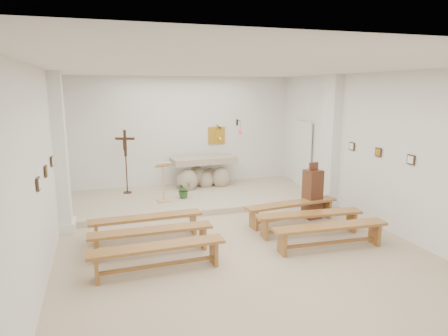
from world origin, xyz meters
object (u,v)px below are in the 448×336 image
object	(u,v)px
altar	(203,174)
crucifix_stand	(126,157)
lectern	(163,182)
donation_pedestal	(312,194)
bench_left_front	(146,222)
bench_right_third	(330,231)
bench_left_second	(151,235)
bench_right_front	(292,208)
bench_right_second	(309,218)
bench_left_third	(158,252)

from	to	relation	value
altar	crucifix_stand	world-z (taller)	crucifix_stand
lectern	crucifix_stand	size ratio (longest dim) A/B	0.60
donation_pedestal	altar	bearing A→B (deg)	111.66
bench_left_front	bench_right_third	distance (m)	3.79
bench_left_front	crucifix_stand	bearing A→B (deg)	90.31
lectern	bench_right_third	size ratio (longest dim) A/B	0.46
bench_left_second	bench_right_third	xyz separation A→B (m)	(3.40, -0.83, 0.00)
donation_pedestal	bench_right_front	size ratio (longest dim) A/B	0.58
bench_left_front	bench_right_front	world-z (taller)	same
altar	bench_left_second	size ratio (longest dim) A/B	0.85
bench_right_front	bench_left_second	distance (m)	3.50
altar	crucifix_stand	size ratio (longest dim) A/B	1.10
donation_pedestal	bench_left_second	distance (m)	4.18
bench_right_front	bench_right_second	world-z (taller)	same
bench_right_second	bench_left_third	bearing A→B (deg)	-161.59
crucifix_stand	bench_right_third	xyz separation A→B (m)	(3.56, -5.06, -0.84)
altar	bench_right_second	xyz separation A→B (m)	(1.26, -4.33, -0.16)
donation_pedestal	bench_right_front	distance (m)	0.71
bench_left_second	crucifix_stand	bearing A→B (deg)	91.85
donation_pedestal	bench_left_third	bearing A→B (deg)	-163.74
altar	donation_pedestal	distance (m)	3.83
bench_left_second	donation_pedestal	bearing A→B (deg)	13.83
crucifix_stand	bench_left_front	bearing A→B (deg)	-67.27
crucifix_stand	donation_pedestal	world-z (taller)	crucifix_stand
bench_left_front	bench_left_third	bearing A→B (deg)	-92.26
bench_right_front	bench_left_second	world-z (taller)	same
altar	donation_pedestal	bearing A→B (deg)	-64.90
altar	bench_left_second	xyz separation A→B (m)	(-2.14, -4.33, -0.16)
bench_left_third	lectern	bearing A→B (deg)	77.41
bench_left_third	bench_right_third	distance (m)	3.40
donation_pedestal	bench_left_second	bearing A→B (deg)	-174.15
crucifix_stand	bench_right_third	size ratio (longest dim) A/B	0.77
donation_pedestal	bench_left_second	size ratio (longest dim) A/B	0.59
bench_left_second	bench_right_third	size ratio (longest dim) A/B	0.99
donation_pedestal	bench_right_third	bearing A→B (deg)	-117.45
crucifix_stand	bench_right_second	world-z (taller)	crucifix_stand
bench_left_third	bench_right_third	world-z (taller)	same
bench_left_front	bench_left_second	world-z (taller)	same
lectern	bench_left_third	bearing A→B (deg)	-106.96
bench_right_front	bench_left_third	xyz separation A→B (m)	(-3.40, -1.66, 0.00)
bench_left_front	bench_left_second	size ratio (longest dim) A/B	1.00
bench_left_front	bench_right_second	distance (m)	3.50
bench_left_second	bench_right_second	world-z (taller)	same
donation_pedestal	bench_right_third	xyz separation A→B (m)	(-0.64, -1.84, -0.24)
bench_left_front	bench_right_front	distance (m)	3.40
lectern	bench_left_second	bearing A→B (deg)	-109.78
altar	lectern	distance (m)	1.94
donation_pedestal	bench_right_second	distance (m)	1.22
bench_left_second	bench_right_front	bearing A→B (deg)	13.45
lectern	crucifix_stand	xyz separation A→B (m)	(-0.87, 1.21, 0.52)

